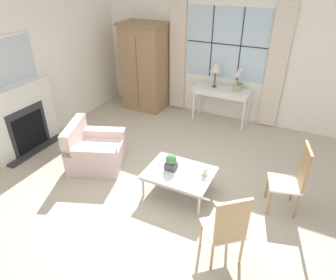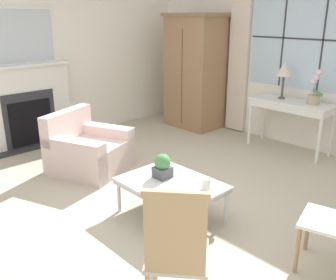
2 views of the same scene
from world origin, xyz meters
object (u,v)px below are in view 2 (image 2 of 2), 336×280
fireplace (26,101)px  accent_chair_wooden (176,248)px  potted_orchid (315,91)px  potted_plant_small (162,166)px  armchair_upholstered (88,151)px  table_lamp (284,70)px  console_table (291,107)px  armoire (195,71)px  coffee_table (171,186)px  pillar_candle (206,185)px

fireplace → accent_chair_wooden: bearing=-11.0°
potted_orchid → potted_plant_small: potted_orchid is taller
armchair_upholstered → potted_plant_small: (1.55, -0.03, 0.27)m
fireplace → table_lamp: fireplace is taller
console_table → potted_plant_small: (0.06, -2.76, -0.17)m
armoire → potted_orchid: armoire is taller
console_table → coffee_table: console_table is taller
potted_orchid → armoire: bearing=-177.0°
accent_chair_wooden → potted_plant_small: bearing=141.0°
potted_orchid → pillar_candle: (0.27, -2.70, -0.53)m
potted_orchid → armchair_upholstered: size_ratio=0.44×
accent_chair_wooden → pillar_candle: accent_chair_wooden is taller
potted_plant_small → coffee_table: bearing=-6.7°
armoire → table_lamp: armoire is taller
fireplace → armchair_upholstered: bearing=6.1°
potted_orchid → coffee_table: potted_orchid is taller
fireplace → coffee_table: size_ratio=2.09×
fireplace → potted_orchid: bearing=41.4°
fireplace → console_table: bearing=43.9°
pillar_candle → coffee_table: bearing=-162.7°
armchair_upholstered → fireplace: bearing=-173.9°
fireplace → pillar_candle: (3.59, 0.23, -0.28)m
accent_chair_wooden → coffee_table: size_ratio=1.01×
fireplace → potted_plant_small: bearing=2.5°
coffee_table → potted_plant_small: bearing=173.3°
table_lamp → potted_orchid: table_lamp is taller
fireplace → potted_plant_small: fireplace is taller
accent_chair_wooden → fireplace: bearing=169.0°
fireplace → potted_orchid: (3.32, 2.93, 0.25)m
armoire → table_lamp: (1.76, 0.12, 0.20)m
fireplace → potted_orchid: 4.43m
potted_orchid → fireplace: bearing=-138.6°
console_table → potted_plant_small: console_table is taller
potted_plant_small → armchair_upholstered: bearing=178.9°
table_lamp → potted_plant_small: (0.26, -2.80, -0.71)m
console_table → coffee_table: 2.81m
coffee_table → potted_orchid: bearing=87.9°
coffee_table → pillar_candle: pillar_candle is taller
console_table → potted_orchid: 0.43m
armoire → console_table: armoire is taller
fireplace → armchair_upholstered: size_ratio=1.85×
potted_orchid → potted_plant_small: size_ratio=1.94×
accent_chair_wooden → pillar_candle: size_ratio=7.28×
coffee_table → pillar_candle: (0.38, 0.12, 0.10)m
armoire → pillar_candle: armoire is taller
table_lamp → armchair_upholstered: 3.20m
armchair_upholstered → potted_orchid: bearing=56.9°
armchair_upholstered → coffee_table: (1.70, -0.05, 0.09)m
accent_chair_wooden → coffee_table: bearing=137.6°
armoire → console_table: (1.96, 0.08, -0.34)m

